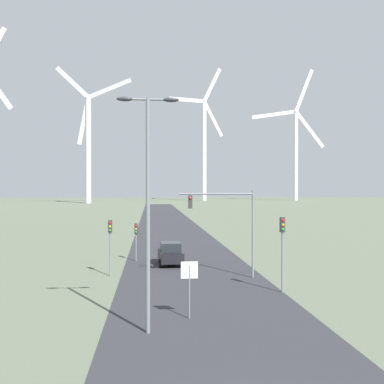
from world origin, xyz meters
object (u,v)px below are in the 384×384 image
streetlamp (148,187)px  traffic_light_mast_overhead (227,215)px  traffic_light_post_near_right (282,238)px  car_approaching (170,253)px  wind_turbine_left (88,137)px  wind_turbine_right (296,144)px  stop_sign_near (189,279)px  wind_turbine_center (204,140)px  traffic_light_post_mid_left (136,233)px  traffic_light_post_near_left (110,235)px

streetlamp → traffic_light_mast_overhead: streetlamp is taller
traffic_light_post_near_right → car_approaching: size_ratio=1.07×
wind_turbine_left → wind_turbine_right: size_ratio=0.85×
car_approaching → streetlamp: bearing=-95.6°
stop_sign_near → traffic_light_post_near_right: bearing=39.2°
streetlamp → wind_turbine_center: bearing=82.6°
traffic_light_post_near_right → wind_turbine_center: bearing=84.5°
stop_sign_near → traffic_light_post_mid_left: size_ratio=0.85×
car_approaching → wind_turbine_left: 160.32m
traffic_light_post_near_right → car_approaching: traffic_light_post_near_right is taller
stop_sign_near → car_approaching: 15.35m
wind_turbine_left → streetlamp: bearing=-81.4°
traffic_light_post_near_right → traffic_light_mast_overhead: 5.32m
traffic_light_post_mid_left → traffic_light_mast_overhead: traffic_light_mast_overhead is taller
traffic_light_mast_overhead → wind_turbine_right: wind_turbine_right is taller
stop_sign_near → wind_turbine_center: 210.42m
car_approaching → wind_turbine_left: wind_turbine_left is taller
streetlamp → traffic_light_post_near_right: 10.88m
stop_sign_near → traffic_light_post_mid_left: traffic_light_post_mid_left is taller
traffic_light_post_mid_left → stop_sign_near: bearing=-79.9°
traffic_light_mast_overhead → car_approaching: 7.77m
traffic_light_post_near_left → traffic_light_post_near_right: size_ratio=0.88×
streetlamp → traffic_light_post_near_right: bearing=40.7°
car_approaching → wind_turbine_left: bearing=100.1°
traffic_light_mast_overhead → car_approaching: bearing=121.8°
traffic_light_post_mid_left → car_approaching: size_ratio=0.77×
traffic_light_post_near_left → wind_turbine_left: bearing=98.3°
stop_sign_near → traffic_light_post_mid_left: (-3.10, 17.39, 0.44)m
traffic_light_post_mid_left → wind_turbine_left: bearing=99.2°
stop_sign_near → wind_turbine_center: (25.33, 206.84, 29.17)m
traffic_light_post_near_right → car_approaching: 12.38m
stop_sign_near → wind_turbine_right: (74.17, 208.96, 27.57)m
stop_sign_near → car_approaching: (-0.25, 15.32, -1.00)m
traffic_light_post_near_right → wind_turbine_right: (68.18, 204.07, 26.21)m
traffic_light_post_mid_left → traffic_light_mast_overhead: bearing=-50.8°
traffic_light_post_near_right → traffic_light_post_mid_left: (-9.08, 12.51, -0.92)m
stop_sign_near → traffic_light_post_near_right: size_ratio=0.61×
car_approaching → wind_turbine_right: 209.40m
traffic_light_post_mid_left → car_approaching: 3.81m
car_approaching → wind_turbine_center: bearing=82.4°
traffic_light_post_mid_left → streetlamp: bearing=-86.6°
traffic_light_post_near_left → car_approaching: 6.57m
traffic_light_post_near_right → traffic_light_post_mid_left: size_ratio=1.40×
wind_turbine_center → traffic_light_post_mid_left: bearing=-98.5°
streetlamp → wind_turbine_left: (-26.12, 172.85, 21.44)m
wind_turbine_left → wind_turbine_center: size_ratio=0.85×
streetlamp → wind_turbine_center: wind_turbine_center is taller
traffic_light_post_near_left → traffic_light_post_near_right: (10.69, -6.04, 0.37)m
traffic_light_mast_overhead → streetlamp: bearing=-115.3°
wind_turbine_left → traffic_light_post_near_right: bearing=-78.4°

